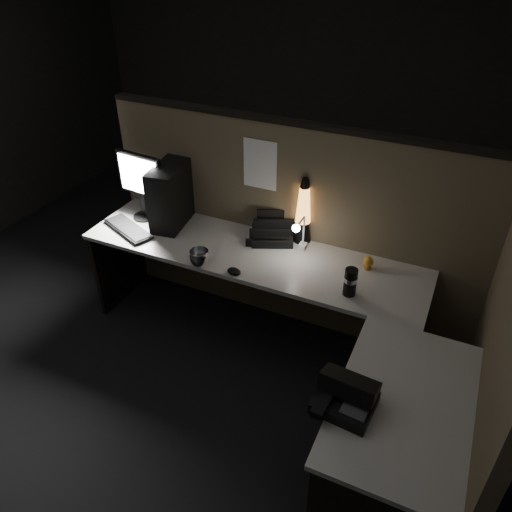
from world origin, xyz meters
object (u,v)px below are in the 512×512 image
at_px(lava_lamp, 303,215).
at_px(pc_tower, 172,195).
at_px(monitor, 141,180).
at_px(keyboard, 128,229).
at_px(desk_phone, 345,395).

bearing_deg(lava_lamp, pc_tower, -170.35).
bearing_deg(monitor, pc_tower, 11.56).
relative_size(keyboard, lava_lamp, 0.93).
bearing_deg(pc_tower, keyboard, -142.86).
height_order(pc_tower, keyboard, pc_tower).
distance_m(lava_lamp, desk_phone, 1.39).
bearing_deg(keyboard, monitor, 113.84).
relative_size(lava_lamp, desk_phone, 1.63).
relative_size(monitor, desk_phone, 1.71).
bearing_deg(monitor, keyboard, -82.71).
distance_m(pc_tower, desk_phone, 1.91).
xyz_separation_m(pc_tower, keyboard, (-0.23, -0.24, -0.21)).
distance_m(monitor, desk_phone, 2.10).
distance_m(monitor, lava_lamp, 1.17).
distance_m(pc_tower, keyboard, 0.39).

